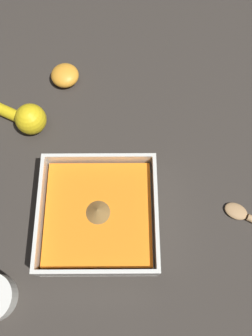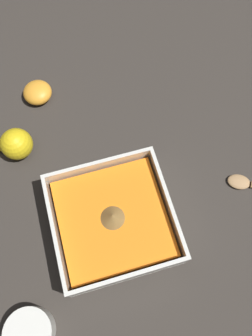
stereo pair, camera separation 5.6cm
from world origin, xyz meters
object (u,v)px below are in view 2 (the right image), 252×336
(spice_bowl, at_px, (30,332))
(lemon_squeezer, at_px, (7,143))
(square_dish, at_px, (113,221))
(lemon_half, at_px, (37,92))

(spice_bowl, height_order, lemon_squeezer, lemon_squeezer)
(spice_bowl, bearing_deg, square_dish, 127.77)
(lemon_half, bearing_deg, lemon_squeezer, -35.92)
(square_dish, xyz_separation_m, lemon_squeezer, (-0.19, -0.15, 0.00))
(square_dish, height_order, lemon_half, square_dish)
(spice_bowl, relative_size, lemon_half, 1.29)
(square_dish, xyz_separation_m, spice_bowl, (0.13, -0.16, -0.01))
(square_dish, relative_size, spice_bowl, 2.63)
(lemon_squeezer, xyz_separation_m, lemon_half, (-0.10, 0.07, -0.01))
(square_dish, relative_size, lemon_half, 3.41)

